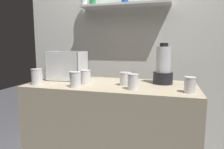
{
  "coord_description": "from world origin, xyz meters",
  "views": [
    {
      "loc": [
        0.46,
        -1.64,
        1.23
      ],
      "look_at": [
        0.0,
        0.0,
        0.98
      ],
      "focal_mm": 32.42,
      "sensor_mm": 36.0,
      "label": 1
    }
  ],
  "objects": [
    {
      "name": "juice_cup_carrot_middle",
      "position": [
        -0.21,
        -0.07,
        0.95
      ],
      "size": [
        0.09,
        0.09,
        0.12
      ],
      "color": "white",
      "rests_on": "counter"
    },
    {
      "name": "blender_pitcher",
      "position": [
        0.42,
        0.12,
        1.04
      ],
      "size": [
        0.16,
        0.16,
        0.35
      ],
      "color": "black",
      "rests_on": "counter"
    },
    {
      "name": "carrot_display_bin",
      "position": [
        -0.47,
        0.09,
        0.98
      ],
      "size": [
        0.33,
        0.24,
        0.27
      ],
      "color": "white",
      "rests_on": "counter"
    },
    {
      "name": "counter",
      "position": [
        0.0,
        0.0,
        0.45
      ],
      "size": [
        1.4,
        0.64,
        0.9
      ],
      "primitive_type": "cube",
      "color": "tan",
      "rests_on": "ground_plane"
    },
    {
      "name": "back_wall_unit",
      "position": [
        -0.0,
        0.77,
        1.26
      ],
      "size": [
        2.6,
        0.24,
        2.5
      ],
      "color": "silver",
      "rests_on": "ground_plane"
    },
    {
      "name": "juice_cup_carrot_right",
      "position": [
        0.12,
        -0.04,
        0.95
      ],
      "size": [
        0.1,
        0.1,
        0.11
      ],
      "color": "white",
      "rests_on": "counter"
    },
    {
      "name": "juice_cup_mango_left",
      "position": [
        -0.24,
        -0.21,
        0.95
      ],
      "size": [
        0.09,
        0.09,
        0.12
      ],
      "color": "white",
      "rests_on": "counter"
    },
    {
      "name": "juice_cup_orange_far_right",
      "position": [
        0.21,
        -0.17,
        0.95
      ],
      "size": [
        0.08,
        0.08,
        0.12
      ],
      "color": "white",
      "rests_on": "counter"
    },
    {
      "name": "juice_cup_beet_far_left",
      "position": [
        -0.59,
        -0.21,
        0.96
      ],
      "size": [
        0.09,
        0.09,
        0.13
      ],
      "color": "white",
      "rests_on": "counter"
    },
    {
      "name": "juice_cup_pomegranate_rightmost",
      "position": [
        0.61,
        -0.17,
        0.95
      ],
      "size": [
        0.08,
        0.08,
        0.11
      ],
      "color": "white",
      "rests_on": "counter"
    }
  ]
}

